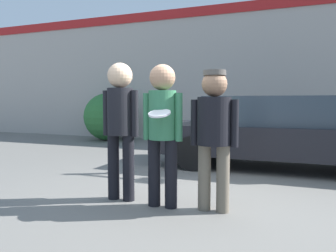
% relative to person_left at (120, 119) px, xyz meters
% --- Properties ---
extents(ground_plane, '(56.00, 56.00, 0.00)m').
position_rel_person_left_xyz_m(ground_plane, '(0.82, 0.26, -1.06)').
color(ground_plane, '#66635E').
extents(storefront_building, '(24.00, 0.22, 4.29)m').
position_rel_person_left_xyz_m(storefront_building, '(0.82, 6.65, 1.11)').
color(storefront_building, '#B2A89E').
rests_on(storefront_building, ground).
extents(person_left, '(0.50, 0.33, 1.77)m').
position_rel_person_left_xyz_m(person_left, '(0.00, 0.00, 0.00)').
color(person_left, black).
rests_on(person_left, ground).
extents(person_middle_with_frisbee, '(0.50, 0.53, 1.72)m').
position_rel_person_left_xyz_m(person_middle_with_frisbee, '(0.61, -0.07, -0.04)').
color(person_middle_with_frisbee, black).
rests_on(person_middle_with_frisbee, ground).
extents(person_right, '(0.56, 0.39, 1.63)m').
position_rel_person_left_xyz_m(person_right, '(1.23, -0.00, -0.07)').
color(person_right, '#665B4C').
rests_on(person_right, ground).
extents(parked_car_near, '(4.64, 1.85, 1.38)m').
position_rel_person_left_xyz_m(parked_car_near, '(1.76, 2.91, -0.36)').
color(parked_car_near, black).
rests_on(parked_car_near, ground).
extents(shrub, '(1.56, 1.56, 1.56)m').
position_rel_person_left_xyz_m(shrub, '(-3.69, 5.68, -0.28)').
color(shrub, '#2D6B33').
rests_on(shrub, ground).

